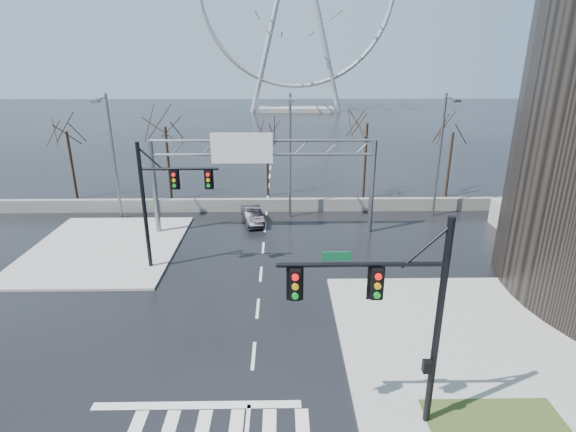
{
  "coord_description": "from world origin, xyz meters",
  "views": [
    {
      "loc": [
        1.27,
        -16.83,
        12.61
      ],
      "look_at": [
        1.66,
        7.39,
        4.0
      ],
      "focal_mm": 28.0,
      "sensor_mm": 36.0,
      "label": 1
    }
  ],
  "objects_px": {
    "signal_mast_far": "(162,195)",
    "car": "(252,215)",
    "signal_mast_near": "(400,307)",
    "sign_gantry": "(258,166)"
  },
  "relations": [
    {
      "from": "sign_gantry",
      "to": "signal_mast_far",
      "type": "bearing_deg",
      "value": -132.47
    },
    {
      "from": "signal_mast_far",
      "to": "car",
      "type": "relative_size",
      "value": 2.04
    },
    {
      "from": "signal_mast_far",
      "to": "sign_gantry",
      "type": "relative_size",
      "value": 0.49
    },
    {
      "from": "signal_mast_far",
      "to": "sign_gantry",
      "type": "bearing_deg",
      "value": 47.53
    },
    {
      "from": "signal_mast_near",
      "to": "sign_gantry",
      "type": "height_order",
      "value": "signal_mast_near"
    },
    {
      "from": "car",
      "to": "sign_gantry",
      "type": "bearing_deg",
      "value": -85.15
    },
    {
      "from": "sign_gantry",
      "to": "signal_mast_near",
      "type": "bearing_deg",
      "value": -73.81
    },
    {
      "from": "signal_mast_near",
      "to": "car",
      "type": "relative_size",
      "value": 2.04
    },
    {
      "from": "signal_mast_far",
      "to": "car",
      "type": "bearing_deg",
      "value": 58.96
    },
    {
      "from": "sign_gantry",
      "to": "car",
      "type": "relative_size",
      "value": 4.18
    }
  ]
}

